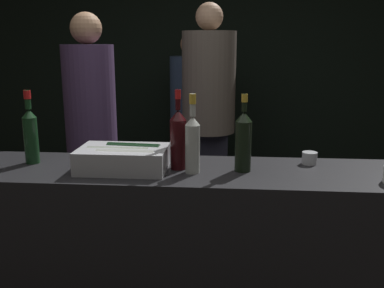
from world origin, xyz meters
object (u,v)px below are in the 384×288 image
(ice_bin_with_bottles, at_px, (124,158))
(person_grey_polo, at_px, (208,111))
(candle_votive, at_px, (309,158))
(person_blond_tee, at_px, (91,127))
(champagne_bottle, at_px, (243,140))
(person_in_hoodie, at_px, (192,115))
(red_wine_bottle_tall, at_px, (178,138))
(rose_wine_bottle, at_px, (193,141))
(red_wine_bottle_burgundy, at_px, (31,133))

(ice_bin_with_bottles, height_order, person_grey_polo, person_grey_polo)
(candle_votive, relative_size, person_grey_polo, 0.04)
(candle_votive, distance_m, person_blond_tee, 1.55)
(champagne_bottle, bearing_deg, person_blond_tee, 139.02)
(person_grey_polo, bearing_deg, person_in_hoodie, -123.53)
(champagne_bottle, bearing_deg, person_in_hoodie, 101.97)
(red_wine_bottle_tall, xyz_separation_m, person_blond_tee, (-0.71, 0.88, -0.13))
(candle_votive, relative_size, rose_wine_bottle, 0.20)
(candle_votive, relative_size, champagne_bottle, 0.21)
(rose_wine_bottle, relative_size, champagne_bottle, 1.01)
(red_wine_bottle_tall, distance_m, champagne_bottle, 0.31)
(person_blond_tee, bearing_deg, person_grey_polo, 74.03)
(person_in_hoodie, bearing_deg, person_grey_polo, -142.46)
(red_wine_bottle_tall, relative_size, person_grey_polo, 0.21)
(person_blond_tee, xyz_separation_m, person_grey_polo, (0.79, 0.50, 0.05))
(person_blond_tee, relative_size, person_grey_polo, 0.95)
(champagne_bottle, relative_size, person_grey_polo, 0.20)
(red_wine_bottle_burgundy, height_order, champagne_bottle, red_wine_bottle_burgundy)
(champagne_bottle, bearing_deg, candle_votive, 23.67)
(red_wine_bottle_burgundy, bearing_deg, rose_wine_bottle, -6.78)
(rose_wine_bottle, relative_size, person_grey_polo, 0.20)
(champagne_bottle, bearing_deg, rose_wine_bottle, -168.31)
(person_in_hoodie, relative_size, person_blond_tee, 0.94)
(champagne_bottle, xyz_separation_m, person_grey_polo, (-0.23, 1.39, -0.08))
(ice_bin_with_bottles, distance_m, red_wine_bottle_tall, 0.28)
(ice_bin_with_bottles, relative_size, rose_wine_bottle, 1.13)
(red_wine_bottle_burgundy, bearing_deg, ice_bin_with_bottles, -9.39)
(red_wine_bottle_burgundy, xyz_separation_m, rose_wine_bottle, (0.82, -0.10, -0.00))
(person_blond_tee, height_order, person_grey_polo, person_grey_polo)
(candle_votive, bearing_deg, red_wine_bottle_tall, -168.06)
(candle_votive, xyz_separation_m, person_blond_tee, (-1.36, 0.74, -0.01))
(red_wine_bottle_tall, xyz_separation_m, person_grey_polo, (0.08, 1.38, -0.09))
(red_wine_bottle_burgundy, xyz_separation_m, person_grey_polo, (0.83, 1.34, -0.09))
(candle_votive, bearing_deg, person_in_hoodie, 112.92)
(candle_votive, distance_m, person_grey_polo, 1.36)
(candle_votive, relative_size, person_blond_tee, 0.04)
(red_wine_bottle_burgundy, distance_m, person_blond_tee, 0.85)
(champagne_bottle, height_order, person_grey_polo, person_grey_polo)
(person_in_hoodie, bearing_deg, red_wine_bottle_burgundy, 179.45)
(candle_votive, height_order, red_wine_bottle_tall, red_wine_bottle_tall)
(ice_bin_with_bottles, distance_m, person_grey_polo, 1.46)
(red_wine_bottle_burgundy, relative_size, person_in_hoodie, 0.22)
(red_wine_bottle_burgundy, height_order, person_grey_polo, person_grey_polo)
(candle_votive, height_order, person_in_hoodie, person_in_hoodie)
(ice_bin_with_bottles, bearing_deg, person_blond_tee, 116.37)
(candle_votive, height_order, champagne_bottle, champagne_bottle)
(red_wine_bottle_tall, bearing_deg, person_grey_polo, 86.65)
(candle_votive, bearing_deg, person_blond_tee, 151.48)
(ice_bin_with_bottles, distance_m, candle_votive, 0.92)
(ice_bin_with_bottles, bearing_deg, person_grey_polo, 76.62)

